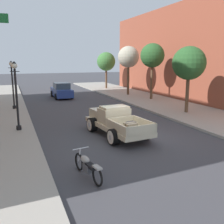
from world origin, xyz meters
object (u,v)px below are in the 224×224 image
motorcycle_parked (88,166)px  car_background_blue (62,91)px  street_lamp_far (12,81)px  street_tree_nearest (189,64)px  street_tree_second (152,56)px  street_tree_farthest (106,62)px  street_tree_third (128,57)px  street_lamp_near (16,91)px  hotrod_truck_cream (115,121)px

motorcycle_parked → car_background_blue: size_ratio=0.49×
street_lamp_far → street_tree_nearest: 13.80m
street_tree_nearest → street_tree_second: size_ratio=0.89×
street_tree_second → street_tree_farthest: bearing=94.3°
motorcycle_parked → car_background_blue: car_background_blue is taller
street_tree_nearest → street_tree_third: size_ratio=0.90×
street_tree_third → motorcycle_parked: bearing=-118.8°
car_background_blue → street_lamp_near: 13.75m
street_lamp_near → street_tree_second: street_tree_second is taller
street_tree_nearest → street_lamp_far: bearing=152.5°
street_lamp_near → street_lamp_far: size_ratio=1.00×
car_background_blue → street_lamp_far: 7.74m
hotrod_truck_cream → motorcycle_parked: hotrod_truck_cream is taller
street_lamp_near → street_tree_farthest: bearing=56.9°
motorcycle_parked → street_tree_second: (11.03, 14.73, 4.00)m
car_background_blue → street_tree_third: (7.39, -1.20, 3.58)m
motorcycle_parked → street_lamp_near: (-2.03, 7.02, 1.94)m
hotrod_truck_cream → street_tree_farthest: (7.29, 21.12, 3.05)m
motorcycle_parked → street_tree_farthest: size_ratio=0.42×
street_lamp_far → street_tree_nearest: size_ratio=0.78×
motorcycle_parked → street_tree_nearest: 13.11m
street_tree_third → street_lamp_near: bearing=-136.6°
street_tree_second → street_tree_third: 3.94m
street_lamp_near → hotrod_truck_cream: bearing=-25.6°
street_tree_second → street_lamp_far: bearing=-177.1°
street_tree_nearest → street_tree_third: (0.16, 10.86, 0.55)m
street_tree_second → street_tree_third: size_ratio=1.02×
motorcycle_parked → street_tree_farthest: (10.21, 25.77, 3.36)m
street_lamp_near → street_tree_second: 15.30m
hotrod_truck_cream → street_tree_nearest: street_tree_nearest is taller
hotrod_truck_cream → car_background_blue: bearing=90.4°
street_lamp_far → car_background_blue: bearing=49.2°
street_tree_third → street_tree_farthest: (-0.01, 7.19, -0.54)m
street_lamp_far → street_tree_farthest: (12.33, 11.71, 1.42)m
street_tree_second → street_tree_farthest: size_ratio=1.12×
car_background_blue → hotrod_truck_cream: bearing=-89.6°
street_lamp_far → street_tree_second: street_tree_second is taller
street_tree_farthest → street_tree_second: bearing=-85.7°
street_lamp_near → street_tree_third: street_tree_third is taller
car_background_blue → street_tree_second: size_ratio=0.78×
street_lamp_near → street_tree_third: size_ratio=0.71×
street_tree_third → car_background_blue: bearing=170.7°
hotrod_truck_cream → street_tree_farthest: size_ratio=1.02×
car_background_blue → street_tree_farthest: 9.98m
motorcycle_parked → street_lamp_near: bearing=106.1°
car_background_blue → street_tree_farthest: bearing=39.1°
hotrod_truck_cream → car_background_blue: 15.14m
street_lamp_near → street_lamp_far: bearing=90.8°
street_lamp_far → motorcycle_parked: bearing=-81.4°
motorcycle_parked → car_background_blue: (2.83, 19.78, 0.33)m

